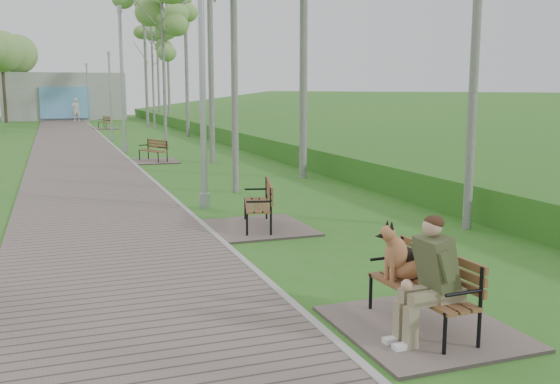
{
  "coord_description": "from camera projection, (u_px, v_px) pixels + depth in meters",
  "views": [
    {
      "loc": [
        -2.6,
        -7.09,
        2.57
      ],
      "look_at": [
        0.5,
        1.41,
        1.08
      ],
      "focal_mm": 40.0,
      "sensor_mm": 36.0,
      "label": 1
    }
  ],
  "objects": [
    {
      "name": "kerb",
      "position": [
        116.0,
        147.0,
        27.8
      ],
      "size": [
        0.1,
        67.0,
        0.05
      ],
      "primitive_type": "cube",
      "color": "#999993",
      "rests_on": "ground"
    },
    {
      "name": "bench_far",
      "position": [
        105.0,
        126.0,
        41.41
      ],
      "size": [
        1.66,
        1.85,
        1.02
      ],
      "color": "#74635D",
      "rests_on": "ground"
    },
    {
      "name": "pedestrian_near",
      "position": [
        76.0,
        110.0,
        49.64
      ],
      "size": [
        0.77,
        0.57,
        1.94
      ],
      "primitive_type": "imported",
      "rotation": [
        0.0,
        0.0,
        3.31
      ],
      "color": "silver",
      "rests_on": "ground"
    },
    {
      "name": "bench_second",
      "position": [
        258.0,
        218.0,
        11.63
      ],
      "size": [
        1.8,
        2.0,
        1.1
      ],
      "color": "#74635D",
      "rests_on": "ground"
    },
    {
      "name": "birch_far_a",
      "position": [
        185.0,
        8.0,
        33.35
      ],
      "size": [
        2.88,
        2.88,
        8.8
      ],
      "color": "silver",
      "rests_on": "ground"
    },
    {
      "name": "ground",
      "position": [
        281.0,
        296.0,
        7.86
      ],
      "size": [
        120.0,
        120.0,
        0.0
      ],
      "primitive_type": "plane",
      "color": "#336F22",
      "rests_on": "ground"
    },
    {
      "name": "birch_mid_c",
      "position": [
        162.0,
        8.0,
        26.94
      ],
      "size": [
        2.48,
        2.48,
        7.72
      ],
      "color": "silver",
      "rests_on": "ground"
    },
    {
      "name": "walkway",
      "position": [
        75.0,
        149.0,
        27.21
      ],
      "size": [
        3.5,
        67.0,
        0.04
      ],
      "primitive_type": "cube",
      "color": "#74635D",
      "rests_on": "ground"
    },
    {
      "name": "birch_far_c",
      "position": [
        167.0,
        21.0,
        43.84
      ],
      "size": [
        2.71,
        2.71,
        9.32
      ],
      "color": "silver",
      "rests_on": "ground"
    },
    {
      "name": "lamp_post_second",
      "position": [
        122.0,
        85.0,
        25.18
      ],
      "size": [
        0.23,
        0.23,
        5.87
      ],
      "color": "#9EA1A6",
      "rests_on": "ground"
    },
    {
      "name": "lamp_post_near",
      "position": [
        202.0,
        83.0,
        13.22
      ],
      "size": [
        0.22,
        0.22,
        5.79
      ],
      "color": "#9EA1A6",
      "rests_on": "ground"
    },
    {
      "name": "birch_distant_b",
      "position": [
        156.0,
        16.0,
        48.49
      ],
      "size": [
        2.58,
        2.58,
        10.51
      ],
      "color": "silver",
      "rests_on": "ground"
    },
    {
      "name": "lamp_post_third",
      "position": [
        111.0,
        100.0,
        31.44
      ],
      "size": [
        0.17,
        0.17,
        4.45
      ],
      "color": "#9EA1A6",
      "rests_on": "ground"
    },
    {
      "name": "embankment",
      "position": [
        371.0,
        143.0,
        30.46
      ],
      "size": [
        14.0,
        70.0,
        1.6
      ],
      "primitive_type": "cube",
      "color": "#3E7929",
      "rests_on": "ground"
    },
    {
      "name": "bench_main",
      "position": [
        419.0,
        293.0,
        6.61
      ],
      "size": [
        1.77,
        1.97,
        1.55
      ],
      "color": "#74635D",
      "rests_on": "ground"
    },
    {
      "name": "birch_far_b",
      "position": [
        152.0,
        39.0,
        39.11
      ],
      "size": [
        2.3,
        2.3,
        7.31
      ],
      "color": "silver",
      "rests_on": "ground"
    },
    {
      "name": "lamp_post_far",
      "position": [
        88.0,
        95.0,
        49.02
      ],
      "size": [
        0.18,
        0.18,
        4.63
      ],
      "color": "#9EA1A6",
      "rests_on": "ground"
    },
    {
      "name": "building_north",
      "position": [
        64.0,
        96.0,
        54.3
      ],
      "size": [
        10.0,
        5.2,
        4.0
      ],
      "color": "#9E9E99",
      "rests_on": "ground"
    },
    {
      "name": "bench_third",
      "position": [
        153.0,
        157.0,
        22.43
      ],
      "size": [
        1.6,
        1.77,
        0.98
      ],
      "color": "#74635D",
      "rests_on": "ground"
    }
  ]
}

